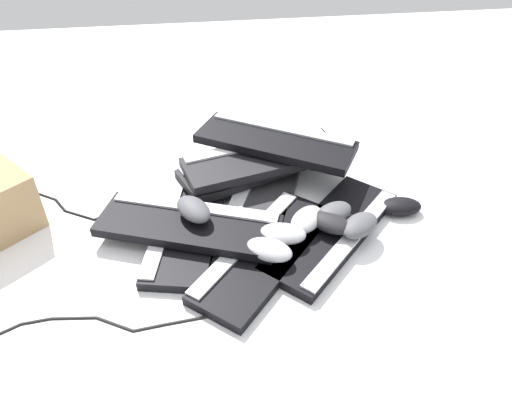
{
  "coord_description": "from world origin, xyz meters",
  "views": [
    {
      "loc": [
        0.11,
        0.9,
        0.83
      ],
      "look_at": [
        -0.02,
        -0.06,
        0.06
      ],
      "focal_mm": 35.0,
      "sensor_mm": 36.0,
      "label": 1
    }
  ],
  "objects_px": {
    "keyboard_3": "(268,181)",
    "keyboard_7": "(276,141)",
    "keyboard_2": "(332,232)",
    "mouse_6": "(333,213)",
    "mouse_4": "(330,222)",
    "keyboard_4": "(257,164)",
    "mouse_1": "(360,225)",
    "keyboard_5": "(189,225)",
    "mouse_5": "(400,206)",
    "mouse_7": "(307,221)",
    "keyboard_1": "(266,253)",
    "mouse_0": "(269,250)",
    "mouse_3": "(194,209)",
    "mouse_2": "(283,234)",
    "keyboard_6": "(263,158)",
    "keyboard_0": "(187,223)"
  },
  "relations": [
    {
      "from": "keyboard_6",
      "to": "mouse_3",
      "type": "bearing_deg",
      "value": 46.31
    },
    {
      "from": "keyboard_2",
      "to": "mouse_5",
      "type": "relative_size",
      "value": 3.84
    },
    {
      "from": "mouse_3",
      "to": "keyboard_2",
      "type": "bearing_deg",
      "value": -128.17
    },
    {
      "from": "keyboard_0",
      "to": "mouse_6",
      "type": "bearing_deg",
      "value": 171.85
    },
    {
      "from": "keyboard_7",
      "to": "mouse_1",
      "type": "height_order",
      "value": "keyboard_7"
    },
    {
      "from": "keyboard_3",
      "to": "mouse_4",
      "type": "bearing_deg",
      "value": 115.98
    },
    {
      "from": "keyboard_3",
      "to": "mouse_7",
      "type": "relative_size",
      "value": 4.22
    },
    {
      "from": "mouse_0",
      "to": "keyboard_7",
      "type": "bearing_deg",
      "value": 110.32
    },
    {
      "from": "keyboard_6",
      "to": "mouse_6",
      "type": "height_order",
      "value": "keyboard_6"
    },
    {
      "from": "keyboard_6",
      "to": "mouse_0",
      "type": "relative_size",
      "value": 4.21
    },
    {
      "from": "keyboard_4",
      "to": "mouse_1",
      "type": "relative_size",
      "value": 4.22
    },
    {
      "from": "keyboard_2",
      "to": "mouse_6",
      "type": "xyz_separation_m",
      "value": [
        -0.01,
        -0.03,
        0.04
      ]
    },
    {
      "from": "keyboard_2",
      "to": "mouse_4",
      "type": "bearing_deg",
      "value": 16.88
    },
    {
      "from": "keyboard_0",
      "to": "mouse_0",
      "type": "xyz_separation_m",
      "value": [
        -0.18,
        0.16,
        0.04
      ]
    },
    {
      "from": "keyboard_5",
      "to": "mouse_4",
      "type": "bearing_deg",
      "value": 172.76
    },
    {
      "from": "keyboard_0",
      "to": "mouse_0",
      "type": "relative_size",
      "value": 4.2
    },
    {
      "from": "keyboard_1",
      "to": "keyboard_5",
      "type": "xyz_separation_m",
      "value": [
        0.17,
        -0.09,
        0.03
      ]
    },
    {
      "from": "keyboard_1",
      "to": "keyboard_7",
      "type": "relative_size",
      "value": 0.95
    },
    {
      "from": "keyboard_2",
      "to": "keyboard_3",
      "type": "height_order",
      "value": "same"
    },
    {
      "from": "mouse_3",
      "to": "mouse_5",
      "type": "relative_size",
      "value": 1.0
    },
    {
      "from": "mouse_0",
      "to": "mouse_3",
      "type": "relative_size",
      "value": 1.0
    },
    {
      "from": "keyboard_7",
      "to": "mouse_3",
      "type": "height_order",
      "value": "keyboard_7"
    },
    {
      "from": "mouse_0",
      "to": "mouse_3",
      "type": "bearing_deg",
      "value": 172.98
    },
    {
      "from": "keyboard_3",
      "to": "mouse_6",
      "type": "height_order",
      "value": "mouse_6"
    },
    {
      "from": "keyboard_3",
      "to": "mouse_7",
      "type": "height_order",
      "value": "mouse_7"
    },
    {
      "from": "keyboard_5",
      "to": "keyboard_7",
      "type": "height_order",
      "value": "keyboard_7"
    },
    {
      "from": "keyboard_7",
      "to": "keyboard_0",
      "type": "bearing_deg",
      "value": 39.82
    },
    {
      "from": "mouse_0",
      "to": "mouse_7",
      "type": "height_order",
      "value": "same"
    },
    {
      "from": "keyboard_6",
      "to": "mouse_6",
      "type": "distance_m",
      "value": 0.27
    },
    {
      "from": "keyboard_4",
      "to": "mouse_6",
      "type": "relative_size",
      "value": 4.22
    },
    {
      "from": "keyboard_7",
      "to": "mouse_4",
      "type": "distance_m",
      "value": 0.31
    },
    {
      "from": "keyboard_5",
      "to": "mouse_5",
      "type": "relative_size",
      "value": 4.23
    },
    {
      "from": "keyboard_4",
      "to": "mouse_2",
      "type": "distance_m",
      "value": 0.31
    },
    {
      "from": "keyboard_1",
      "to": "keyboard_6",
      "type": "relative_size",
      "value": 0.93
    },
    {
      "from": "keyboard_2",
      "to": "mouse_3",
      "type": "distance_m",
      "value": 0.35
    },
    {
      "from": "keyboard_2",
      "to": "keyboard_4",
      "type": "distance_m",
      "value": 0.32
    },
    {
      "from": "keyboard_3",
      "to": "keyboard_7",
      "type": "bearing_deg",
      "value": -114.85
    },
    {
      "from": "keyboard_4",
      "to": "keyboard_1",
      "type": "bearing_deg",
      "value": 86.13
    },
    {
      "from": "keyboard_4",
      "to": "mouse_4",
      "type": "xyz_separation_m",
      "value": [
        -0.14,
        0.28,
        0.01
      ]
    },
    {
      "from": "keyboard_3",
      "to": "keyboard_7",
      "type": "distance_m",
      "value": 0.11
    },
    {
      "from": "mouse_2",
      "to": "mouse_6",
      "type": "xyz_separation_m",
      "value": [
        -0.14,
        -0.06,
        0.0
      ]
    },
    {
      "from": "keyboard_0",
      "to": "mouse_4",
      "type": "distance_m",
      "value": 0.36
    },
    {
      "from": "keyboard_1",
      "to": "mouse_0",
      "type": "relative_size",
      "value": 3.93
    },
    {
      "from": "keyboard_2",
      "to": "keyboard_5",
      "type": "relative_size",
      "value": 0.91
    },
    {
      "from": "keyboard_3",
      "to": "mouse_0",
      "type": "xyz_separation_m",
      "value": [
        0.04,
        0.31,
        0.04
      ]
    },
    {
      "from": "keyboard_1",
      "to": "keyboard_3",
      "type": "bearing_deg",
      "value": -99.77
    },
    {
      "from": "mouse_0",
      "to": "mouse_1",
      "type": "xyz_separation_m",
      "value": [
        -0.23,
        -0.06,
        0.0
      ]
    },
    {
      "from": "keyboard_2",
      "to": "mouse_6",
      "type": "relative_size",
      "value": 3.84
    },
    {
      "from": "keyboard_2",
      "to": "mouse_7",
      "type": "distance_m",
      "value": 0.07
    },
    {
      "from": "keyboard_4",
      "to": "keyboard_5",
      "type": "height_order",
      "value": "same"
    }
  ]
}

